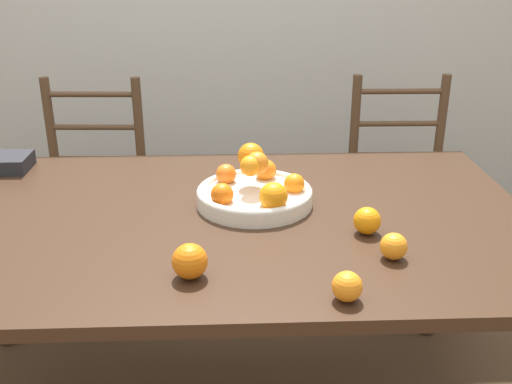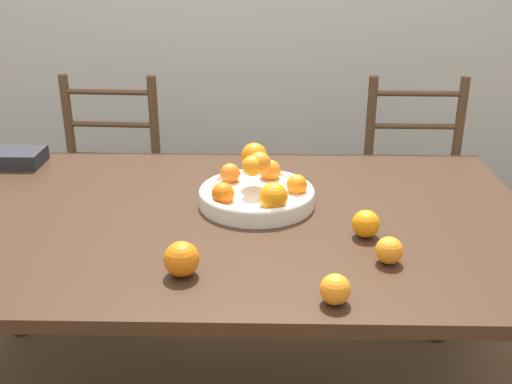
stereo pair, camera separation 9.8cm
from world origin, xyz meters
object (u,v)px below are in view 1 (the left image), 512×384
object	(u,v)px
chair_left	(93,200)
chair_right	(400,195)
orange_loose_2	(347,286)
fruit_bowl	(255,190)
orange_loose_3	(190,261)
orange_loose_1	(394,246)
orange_loose_0	(367,221)

from	to	relation	value
chair_left	chair_right	world-z (taller)	same
orange_loose_2	chair_left	xyz separation A→B (m)	(-0.84, 1.26, -0.32)
fruit_bowl	orange_loose_3	distance (m)	0.45
orange_loose_2	chair_right	bearing A→B (deg)	69.04
orange_loose_1	orange_loose_2	distance (m)	0.23
fruit_bowl	orange_loose_3	bearing A→B (deg)	-111.81
orange_loose_1	chair_left	world-z (taller)	chair_left
orange_loose_3	orange_loose_2	bearing A→B (deg)	-17.95
fruit_bowl	chair_left	world-z (taller)	chair_left
fruit_bowl	orange_loose_3	world-z (taller)	fruit_bowl
orange_loose_0	orange_loose_2	xyz separation A→B (m)	(-0.11, -0.32, -0.00)
fruit_bowl	orange_loose_0	bearing A→B (deg)	-35.58
orange_loose_1	fruit_bowl	bearing A→B (deg)	132.97
fruit_bowl	chair_right	distance (m)	1.04
orange_loose_0	chair_right	size ratio (longest dim) A/B	0.08
orange_loose_0	orange_loose_3	world-z (taller)	orange_loose_3
orange_loose_2	orange_loose_0	bearing A→B (deg)	70.70
fruit_bowl	orange_loose_1	xyz separation A→B (m)	(0.32, -0.35, -0.01)
fruit_bowl	chair_left	xyz separation A→B (m)	(-0.66, 0.73, -0.33)
orange_loose_1	chair_left	distance (m)	1.50
orange_loose_0	chair_left	distance (m)	1.37
fruit_bowl	orange_loose_0	size ratio (longest dim) A/B	4.66
orange_loose_1	chair_left	xyz separation A→B (m)	(-0.98, 1.08, -0.32)
fruit_bowl	orange_loose_0	xyz separation A→B (m)	(0.29, -0.21, -0.01)
orange_loose_0	chair_left	world-z (taller)	chair_left
chair_left	orange_loose_0	bearing A→B (deg)	-41.86
orange_loose_0	orange_loose_3	bearing A→B (deg)	-155.30
orange_loose_1	chair_left	bearing A→B (deg)	132.34
orange_loose_0	orange_loose_1	size ratio (longest dim) A/B	1.10
fruit_bowl	orange_loose_1	size ratio (longest dim) A/B	5.12
orange_loose_1	chair_right	distance (m)	1.18
orange_loose_2	chair_left	world-z (taller)	chair_left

